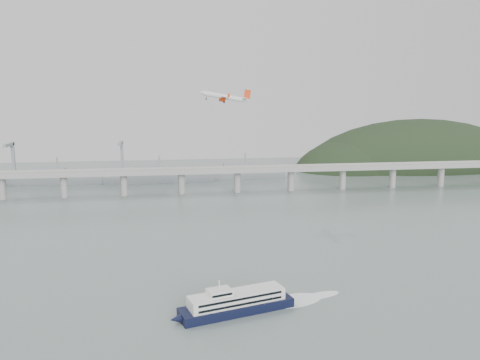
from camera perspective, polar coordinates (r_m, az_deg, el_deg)
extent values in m
plane|color=slate|center=(230.98, 2.14, -11.13)|extent=(900.00, 900.00, 0.00)
cube|color=#9A9A97|center=(418.64, -3.06, 1.12)|extent=(800.00, 22.00, 2.20)
cube|color=#9A9A97|center=(408.02, -2.91, 1.18)|extent=(800.00, 0.60, 1.80)
cube|color=#9A9A97|center=(428.70, -3.21, 1.59)|extent=(800.00, 0.60, 1.80)
cylinder|color=#9A9A97|center=(440.54, -27.03, -0.89)|extent=(6.00, 6.00, 21.00)
cylinder|color=#9A9A97|center=(427.48, -20.66, -0.74)|extent=(6.00, 6.00, 21.00)
cylinder|color=#9A9A97|center=(420.01, -13.97, -0.58)|extent=(6.00, 6.00, 21.00)
cylinder|color=#9A9A97|center=(418.42, -7.14, -0.40)|extent=(6.00, 6.00, 21.00)
cylinder|color=#9A9A97|center=(422.77, -0.35, -0.23)|extent=(6.00, 6.00, 21.00)
cylinder|color=#9A9A97|center=(432.90, 6.21, -0.05)|extent=(6.00, 6.00, 21.00)
cylinder|color=#9A9A97|center=(448.41, 12.39, 0.12)|extent=(6.00, 6.00, 21.00)
cylinder|color=#9A9A97|center=(468.76, 18.10, 0.27)|extent=(6.00, 6.00, 21.00)
cylinder|color=#9A9A97|center=(493.35, 23.28, 0.41)|extent=(6.00, 6.00, 21.00)
ellipsoid|color=black|center=(633.09, 20.76, -0.08)|extent=(320.00, 150.00, 156.00)
ellipsoid|color=black|center=(581.99, 13.11, 0.09)|extent=(140.00, 110.00, 96.00)
ellipsoid|color=black|center=(690.93, 26.82, -0.31)|extent=(220.00, 140.00, 120.00)
cube|color=gray|center=(500.07, -21.26, 0.01)|extent=(95.67, 20.15, 8.00)
cube|color=gray|center=(501.04, -22.38, 0.89)|extent=(33.90, 15.02, 8.00)
cylinder|color=gray|center=(497.84, -21.37, 1.83)|extent=(1.60, 1.60, 14.00)
cube|color=gray|center=(483.33, -9.74, 0.22)|extent=(110.55, 21.43, 8.00)
cube|color=gray|center=(482.43, -11.07, 1.12)|extent=(39.01, 16.73, 8.00)
cylinder|color=gray|center=(481.02, -9.79, 2.10)|extent=(1.60, 1.60, 14.00)
cube|color=gray|center=(499.85, 0.64, 0.67)|extent=(85.00, 13.60, 8.00)
cube|color=gray|center=(497.34, -0.32, 1.55)|extent=(29.75, 11.90, 8.00)
cylinder|color=gray|center=(497.61, 0.65, 2.49)|extent=(1.60, 1.60, 14.00)
cube|color=gray|center=(539.44, -25.89, 2.08)|extent=(3.00, 3.00, 40.00)
cube|color=gray|center=(528.16, -26.34, 3.87)|extent=(3.00, 28.00, 3.00)
cube|color=gray|center=(517.93, -14.17, 2.48)|extent=(3.00, 3.00, 40.00)
cube|color=gray|center=(506.18, -14.36, 4.36)|extent=(3.00, 28.00, 3.00)
cube|color=black|center=(190.04, -0.40, -15.27)|extent=(46.93, 22.39, 3.65)
cone|color=black|center=(182.60, -7.82, -16.45)|extent=(5.35, 4.71, 3.65)
cube|color=white|center=(188.34, -0.40, -14.13)|extent=(39.41, 18.74, 4.57)
cube|color=black|center=(184.00, 0.19, -14.33)|extent=(33.55, 9.11, 0.91)
cube|color=black|center=(184.90, 0.19, -14.95)|extent=(33.55, 9.11, 0.91)
cube|color=black|center=(191.77, -0.96, -13.30)|extent=(33.55, 9.11, 0.91)
cube|color=black|center=(192.63, -0.96, -13.90)|extent=(33.55, 9.11, 0.91)
cube|color=white|center=(184.42, -2.54, -13.50)|extent=(10.47, 8.54, 2.37)
cube|color=black|center=(181.65, -2.16, -13.88)|extent=(7.97, 2.23, 0.91)
cylinder|color=white|center=(183.29, -2.55, -12.66)|extent=(0.56, 0.56, 3.65)
ellipsoid|color=white|center=(201.40, 6.51, -14.40)|extent=(28.80, 19.50, 0.18)
ellipsoid|color=white|center=(207.68, 9.64, -13.71)|extent=(20.75, 11.45, 0.18)
cylinder|color=white|center=(303.15, -2.01, 10.13)|extent=(25.30, 6.99, 7.43)
cone|color=white|center=(303.23, -4.71, 10.56)|extent=(4.50, 3.76, 3.79)
cone|color=white|center=(303.79, 0.78, 9.75)|extent=(5.08, 3.47, 3.94)
cube|color=white|center=(303.11, -1.87, 9.94)|extent=(7.20, 30.55, 2.63)
cube|color=white|center=(303.77, 0.63, 9.89)|extent=(3.81, 10.91, 1.26)
cube|color=red|center=(304.04, 0.89, 10.41)|extent=(4.97, 0.91, 6.39)
cylinder|color=red|center=(307.90, -2.18, 9.70)|extent=(4.30, 2.62, 2.67)
cylinder|color=black|center=(307.87, -2.53, 9.76)|extent=(0.87, 2.09, 2.07)
cube|color=white|center=(307.95, -2.16, 9.86)|extent=(2.39, 0.48, 1.44)
cylinder|color=red|center=(298.12, -2.14, 9.80)|extent=(4.30, 2.62, 2.67)
cylinder|color=black|center=(298.10, -2.50, 9.86)|extent=(0.87, 2.09, 2.07)
cube|color=white|center=(298.17, -2.11, 9.97)|extent=(2.39, 0.48, 1.44)
cylinder|color=black|center=(305.32, -1.93, 9.62)|extent=(0.72, 0.43, 2.17)
cylinder|color=black|center=(305.27, -1.96, 9.44)|extent=(1.16, 0.49, 1.15)
cylinder|color=black|center=(300.70, -1.91, 9.66)|extent=(0.72, 0.43, 2.17)
cylinder|color=black|center=(300.65, -1.94, 9.48)|extent=(1.16, 0.49, 1.15)
cylinder|color=black|center=(303.00, -4.11, 9.99)|extent=(0.72, 0.43, 2.17)
cylinder|color=black|center=(302.94, -4.14, 9.81)|extent=(1.16, 0.49, 1.15)
cube|color=red|center=(318.32, -1.60, 9.92)|extent=(1.79, 0.39, 2.35)
cube|color=red|center=(288.12, -1.39, 10.26)|extent=(1.79, 0.39, 2.35)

